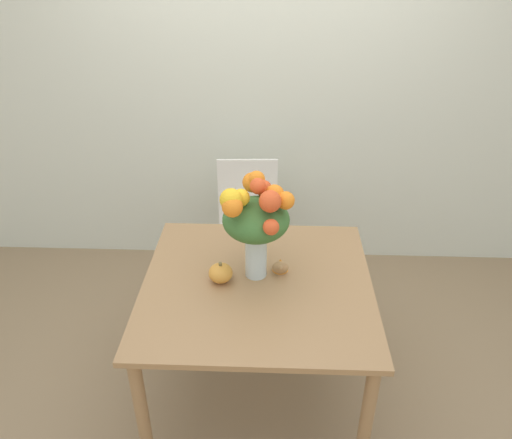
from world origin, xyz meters
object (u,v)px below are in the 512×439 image
object	(u,v)px
pumpkin	(221,273)
dining_chair_near_window	(248,231)
turkey_figurine	(280,266)
flower_vase	(256,219)

from	to	relation	value
pumpkin	dining_chair_near_window	xyz separation A→B (m)	(0.08, 0.91, -0.33)
dining_chair_near_window	turkey_figurine	bearing A→B (deg)	-78.40
pumpkin	turkey_figurine	xyz separation A→B (m)	(0.29, 0.09, -0.01)
flower_vase	turkey_figurine	xyz separation A→B (m)	(0.12, 0.03, -0.29)
flower_vase	dining_chair_near_window	distance (m)	1.05
turkey_figurine	dining_chair_near_window	distance (m)	0.91
pumpkin	dining_chair_near_window	size ratio (longest dim) A/B	0.12
pumpkin	dining_chair_near_window	distance (m)	0.97
flower_vase	dining_chair_near_window	size ratio (longest dim) A/B	0.56
flower_vase	dining_chair_near_window	bearing A→B (deg)	95.91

